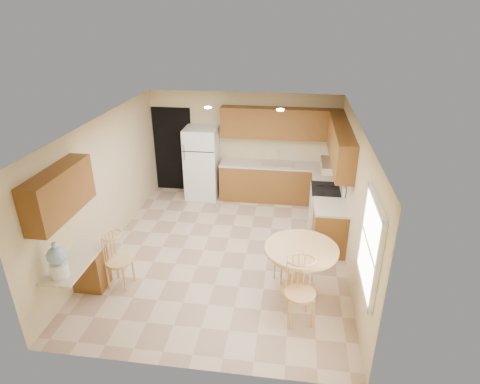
# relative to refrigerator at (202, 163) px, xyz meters

# --- Properties ---
(floor) EXTENTS (5.50, 5.50, 0.00)m
(floor) POSITION_rel_refrigerator_xyz_m (0.95, -2.40, -0.86)
(floor) COLOR #CAAE92
(floor) RESTS_ON ground
(ceiling) EXTENTS (4.50, 5.50, 0.02)m
(ceiling) POSITION_rel_refrigerator_xyz_m (0.95, -2.40, 1.64)
(ceiling) COLOR white
(ceiling) RESTS_ON wall_back
(wall_back) EXTENTS (4.50, 0.02, 2.50)m
(wall_back) POSITION_rel_refrigerator_xyz_m (0.95, 0.35, 0.39)
(wall_back) COLOR #CFBD8B
(wall_back) RESTS_ON floor
(wall_front) EXTENTS (4.50, 0.02, 2.50)m
(wall_front) POSITION_rel_refrigerator_xyz_m (0.95, -5.15, 0.39)
(wall_front) COLOR #CFBD8B
(wall_front) RESTS_ON floor
(wall_left) EXTENTS (0.02, 5.50, 2.50)m
(wall_left) POSITION_rel_refrigerator_xyz_m (-1.30, -2.40, 0.39)
(wall_left) COLOR #CFBD8B
(wall_left) RESTS_ON floor
(wall_right) EXTENTS (0.02, 5.50, 2.50)m
(wall_right) POSITION_rel_refrigerator_xyz_m (3.20, -2.40, 0.39)
(wall_right) COLOR #CFBD8B
(wall_right) RESTS_ON floor
(doorway) EXTENTS (0.90, 0.02, 2.10)m
(doorway) POSITION_rel_refrigerator_xyz_m (-0.80, 0.34, 0.19)
(doorway) COLOR black
(doorway) RESTS_ON floor
(base_cab_back) EXTENTS (2.75, 0.60, 0.87)m
(base_cab_back) POSITION_rel_refrigerator_xyz_m (1.83, 0.05, -0.43)
(base_cab_back) COLOR brown
(base_cab_back) RESTS_ON floor
(counter_back) EXTENTS (2.75, 0.63, 0.04)m
(counter_back) POSITION_rel_refrigerator_xyz_m (1.83, 0.05, 0.03)
(counter_back) COLOR beige
(counter_back) RESTS_ON base_cab_back
(base_cab_right_a) EXTENTS (0.60, 0.59, 0.87)m
(base_cab_right_a) POSITION_rel_refrigerator_xyz_m (2.90, -0.54, -0.43)
(base_cab_right_a) COLOR brown
(base_cab_right_a) RESTS_ON floor
(counter_right_a) EXTENTS (0.63, 0.59, 0.04)m
(counter_right_a) POSITION_rel_refrigerator_xyz_m (2.90, -0.54, 0.03)
(counter_right_a) COLOR beige
(counter_right_a) RESTS_ON base_cab_right_a
(base_cab_right_b) EXTENTS (0.60, 0.80, 0.87)m
(base_cab_right_b) POSITION_rel_refrigerator_xyz_m (2.90, -2.00, -0.43)
(base_cab_right_b) COLOR brown
(base_cab_right_b) RESTS_ON floor
(counter_right_b) EXTENTS (0.63, 0.80, 0.04)m
(counter_right_b) POSITION_rel_refrigerator_xyz_m (2.90, -2.00, 0.03)
(counter_right_b) COLOR beige
(counter_right_b) RESTS_ON base_cab_right_b
(upper_cab_back) EXTENTS (2.75, 0.33, 0.70)m
(upper_cab_back) POSITION_rel_refrigerator_xyz_m (1.83, 0.19, 0.99)
(upper_cab_back) COLOR brown
(upper_cab_back) RESTS_ON wall_back
(upper_cab_right) EXTENTS (0.33, 2.42, 0.70)m
(upper_cab_right) POSITION_rel_refrigerator_xyz_m (3.04, -1.19, 0.99)
(upper_cab_right) COLOR brown
(upper_cab_right) RESTS_ON wall_right
(upper_cab_left) EXTENTS (0.33, 1.40, 0.70)m
(upper_cab_left) POSITION_rel_refrigerator_xyz_m (-1.13, -4.00, 0.99)
(upper_cab_left) COLOR brown
(upper_cab_left) RESTS_ON wall_left
(sink) EXTENTS (0.78, 0.44, 0.01)m
(sink) POSITION_rel_refrigerator_xyz_m (1.80, 0.05, 0.05)
(sink) COLOR silver
(sink) RESTS_ON counter_back
(range_hood) EXTENTS (0.50, 0.76, 0.14)m
(range_hood) POSITION_rel_refrigerator_xyz_m (2.95, -1.22, 0.56)
(range_hood) COLOR silver
(range_hood) RESTS_ON upper_cab_right
(desk_pedestal) EXTENTS (0.48, 0.42, 0.72)m
(desk_pedestal) POSITION_rel_refrigerator_xyz_m (-1.05, -3.72, -0.50)
(desk_pedestal) COLOR brown
(desk_pedestal) RESTS_ON floor
(desk_top) EXTENTS (0.50, 1.20, 0.04)m
(desk_top) POSITION_rel_refrigerator_xyz_m (-1.05, -4.10, -0.11)
(desk_top) COLOR beige
(desk_top) RESTS_ON desk_pedestal
(window) EXTENTS (0.06, 1.12, 1.30)m
(window) POSITION_rel_refrigerator_xyz_m (3.18, -4.25, 0.64)
(window) COLOR white
(window) RESTS_ON wall_right
(can_light_a) EXTENTS (0.14, 0.14, 0.02)m
(can_light_a) POSITION_rel_refrigerator_xyz_m (0.45, -1.20, 1.62)
(can_light_a) COLOR white
(can_light_a) RESTS_ON ceiling
(can_light_b) EXTENTS (0.14, 0.14, 0.02)m
(can_light_b) POSITION_rel_refrigerator_xyz_m (1.85, -1.20, 1.62)
(can_light_b) COLOR white
(can_light_b) RESTS_ON ceiling
(refrigerator) EXTENTS (0.76, 0.74, 1.72)m
(refrigerator) POSITION_rel_refrigerator_xyz_m (0.00, 0.00, 0.00)
(refrigerator) COLOR white
(refrigerator) RESTS_ON floor
(stove) EXTENTS (0.65, 0.76, 1.09)m
(stove) POSITION_rel_refrigerator_xyz_m (2.88, -1.22, -0.39)
(stove) COLOR white
(stove) RESTS_ON floor
(dining_table) EXTENTS (1.16, 1.16, 0.86)m
(dining_table) POSITION_rel_refrigerator_xyz_m (2.35, -3.41, -0.30)
(dining_table) COLOR #E1AE70
(dining_table) RESTS_ON floor
(chair_table_a) EXTENTS (0.37, 0.48, 0.84)m
(chair_table_a) POSITION_rel_refrigerator_xyz_m (2.12, -3.24, -0.35)
(chair_table_a) COLOR #E1AE70
(chair_table_a) RESTS_ON floor
(chair_table_b) EXTENTS (0.46, 0.48, 1.04)m
(chair_table_b) POSITION_rel_refrigerator_xyz_m (2.35, -4.16, -0.23)
(chair_table_b) COLOR #E1AE70
(chair_table_b) RESTS_ON floor
(chair_desk) EXTENTS (0.42, 0.54, 0.95)m
(chair_desk) POSITION_rel_refrigerator_xyz_m (-0.60, -3.69, -0.28)
(chair_desk) COLOR #E1AE70
(chair_desk) RESTS_ON floor
(water_crock) EXTENTS (0.27, 0.27, 0.55)m
(water_crock) POSITION_rel_refrigerator_xyz_m (-1.05, -4.48, 0.16)
(water_crock) COLOR white
(water_crock) RESTS_ON desk_top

